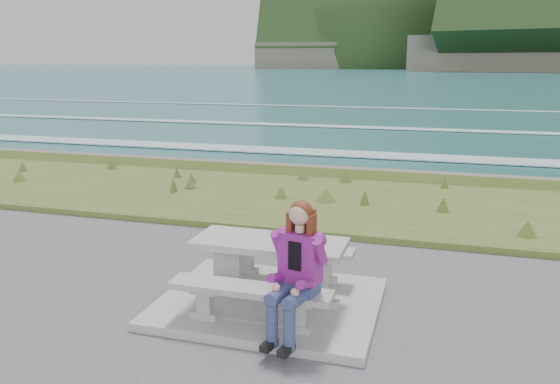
{
  "coord_description": "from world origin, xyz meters",
  "views": [
    {
      "loc": [
        1.87,
        -5.83,
        2.89
      ],
      "look_at": [
        -0.23,
        1.2,
        1.14
      ],
      "focal_mm": 35.0,
      "sensor_mm": 36.0,
      "label": 1
    }
  ],
  "objects_px": {
    "seated_woman": "(293,290)",
    "bench_landward": "(250,295)",
    "picnic_table": "(269,253)",
    "bench_seaward": "(286,253)"
  },
  "relations": [
    {
      "from": "seated_woman",
      "to": "bench_landward",
      "type": "bearing_deg",
      "value": 178.85
    },
    {
      "from": "picnic_table",
      "to": "seated_woman",
      "type": "distance_m",
      "value": 0.98
    },
    {
      "from": "picnic_table",
      "to": "bench_seaward",
      "type": "relative_size",
      "value": 1.0
    },
    {
      "from": "picnic_table",
      "to": "bench_landward",
      "type": "bearing_deg",
      "value": -90.0
    },
    {
      "from": "bench_landward",
      "to": "bench_seaward",
      "type": "distance_m",
      "value": 1.4
    },
    {
      "from": "picnic_table",
      "to": "seated_woman",
      "type": "xyz_separation_m",
      "value": [
        0.52,
        -0.83,
        -0.06
      ]
    },
    {
      "from": "picnic_table",
      "to": "bench_seaward",
      "type": "bearing_deg",
      "value": 90.0
    },
    {
      "from": "picnic_table",
      "to": "bench_seaward",
      "type": "height_order",
      "value": "picnic_table"
    },
    {
      "from": "picnic_table",
      "to": "bench_landward",
      "type": "xyz_separation_m",
      "value": [
        0.0,
        -0.7,
        -0.23
      ]
    },
    {
      "from": "bench_seaward",
      "to": "bench_landward",
      "type": "bearing_deg",
      "value": -90.0
    }
  ]
}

